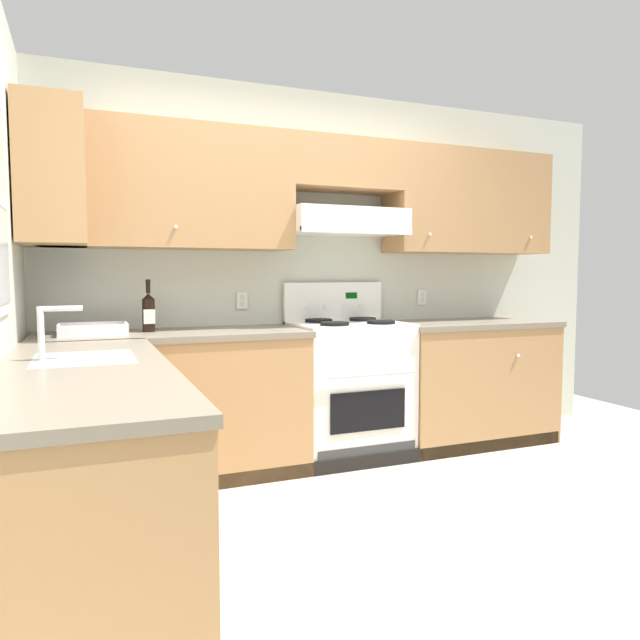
{
  "coord_description": "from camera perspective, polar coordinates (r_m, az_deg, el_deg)",
  "views": [
    {
      "loc": [
        -1.25,
        -2.39,
        1.26
      ],
      "look_at": [
        0.01,
        0.7,
        1.0
      ],
      "focal_mm": 33.1,
      "sensor_mm": 36.0,
      "label": 1
    }
  ],
  "objects": [
    {
      "name": "counter_left_run",
      "position": [
        2.52,
        -21.43,
        -14.34
      ],
      "size": [
        0.63,
        1.91,
        1.13
      ],
      "color": "#A87A4C",
      "rests_on": "ground_plane"
    },
    {
      "name": "wall_back",
      "position": [
        4.26,
        0.85,
        7.4
      ],
      "size": [
        4.68,
        0.57,
        2.55
      ],
      "color": "beige",
      "rests_on": "ground_plane"
    },
    {
      "name": "stove",
      "position": [
        4.1,
        2.81,
        -6.55
      ],
      "size": [
        0.76,
        0.62,
        1.2
      ],
      "color": "white",
      "rests_on": "ground_plane"
    },
    {
      "name": "bowl",
      "position": [
        3.66,
        -21.09,
        -1.01
      ],
      "size": [
        0.38,
        0.27,
        0.07
      ],
      "color": "silver",
      "rests_on": "counter_back_run"
    },
    {
      "name": "wine_bottle",
      "position": [
        3.73,
        -16.24,
        0.82
      ],
      "size": [
        0.08,
        0.08,
        0.32
      ],
      "color": "black",
      "rests_on": "counter_back_run"
    },
    {
      "name": "counter_back_run",
      "position": [
        4.0,
        -0.22,
        -7.21
      ],
      "size": [
        3.6,
        0.65,
        0.91
      ],
      "color": "#A87A4C",
      "rests_on": "ground_plane"
    },
    {
      "name": "ground_plane",
      "position": [
        2.98,
        5.29,
        -20.57
      ],
      "size": [
        7.04,
        7.04,
        0.0
      ],
      "primitive_type": "plane",
      "color": "#B2AA99"
    }
  ]
}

